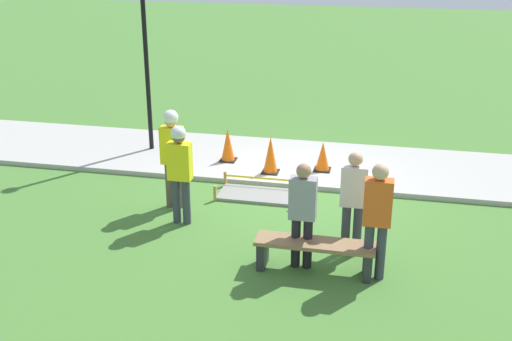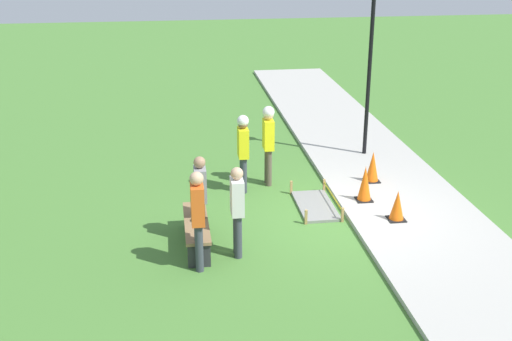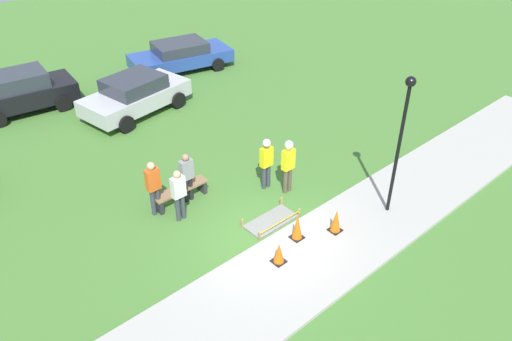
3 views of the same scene
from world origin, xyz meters
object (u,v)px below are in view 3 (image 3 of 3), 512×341
Objects in this scene: lamppost_near at (402,129)px; parked_car_silver at (135,94)px; bystander_in_orange_shirt at (153,185)px; bystander_in_gray_shirt at (179,192)px; traffic_cone_near_patch at (279,253)px; worker_supervisor at (288,162)px; park_bench at (181,192)px; parked_car_black at (22,91)px; bystander_in_white_shirt at (187,175)px; parked_car_blue at (181,55)px; traffic_cone_far_patch at (297,227)px; traffic_cone_sidewalk_edge at (336,221)px; worker_assistant at (266,159)px.

lamppost_near is 0.92× the size of parked_car_silver.
bystander_in_orange_shirt reaches higher than bystander_in_gray_shirt.
parked_car_silver is (2.96, 6.22, -0.23)m from bystander_in_orange_shirt.
parked_car_silver reaches higher than traffic_cone_near_patch.
worker_supervisor is at bearing -18.02° from bystander_in_gray_shirt.
parked_car_black is (-1.25, 9.41, 0.48)m from park_bench.
park_bench is 0.42× the size of parked_car_black.
bystander_in_white_shirt is at bearing -74.43° from parked_car_black.
worker_supervisor is 0.37× the size of parked_car_blue.
parked_car_blue is (6.03, 8.81, 0.37)m from park_bench.
traffic_cone_far_patch is 0.43× the size of park_bench.
traffic_cone_near_patch is 1.09m from traffic_cone_far_patch.
traffic_cone_sidewalk_edge is 3.09m from lamppost_near.
worker_assistant is at bearing -8.85° from bystander_in_gray_shirt.
bystander_in_gray_shirt is at bearing -124.23° from park_bench.
bystander_in_white_shirt reaches higher than traffic_cone_far_patch.
traffic_cone_sidewalk_edge is 0.40× the size of worker_assistant.
traffic_cone_sidewalk_edge is 0.40× the size of park_bench.
parked_car_black reaches higher than traffic_cone_sidewalk_edge.
park_bench is (-0.36, 3.98, -0.05)m from traffic_cone_near_patch.
worker_assistant is 0.35× the size of parked_car_blue.
worker_assistant is at bearing -97.66° from parked_car_blue.
bystander_in_gray_shirt is 7.40m from parked_car_silver.
traffic_cone_near_patch is 3.92m from bystander_in_white_shirt.
traffic_cone_far_patch is 3.87m from lamppost_near.
park_bench is 9.51m from parked_car_black.
traffic_cone_far_patch is 3.74m from bystander_in_white_shirt.
parked_car_blue reaches higher than traffic_cone_near_patch.
parked_car_black is (-1.47, 9.52, -0.11)m from bystander_in_white_shirt.
parked_car_blue reaches higher than traffic_cone_sidewalk_edge.
bystander_in_white_shirt is at bearing 147.16° from worker_supervisor.
bystander_in_white_shirt is 9.63m from parked_car_black.
lamppost_near is at bearing -38.49° from bystander_in_gray_shirt.
traffic_cone_sidewalk_edge is 4.61m from bystander_in_white_shirt.
worker_assistant reaches higher than park_bench.
bystander_in_white_shirt is (0.70, 0.61, -0.01)m from bystander_in_gray_shirt.
bystander_in_white_shirt is (-0.14, 3.88, 0.54)m from traffic_cone_near_patch.
worker_assistant reaches higher than traffic_cone_sidewalk_edge.
lamppost_near reaches higher than bystander_in_orange_shirt.
worker_assistant is 11.22m from parked_car_black.
worker_supervisor is at bearing -25.83° from bystander_in_orange_shirt.
lamppost_near is (1.90, -0.40, 2.40)m from traffic_cone_sidewalk_edge.
parked_car_black is (-3.72, 10.59, -0.22)m from worker_assistant.
traffic_cone_near_patch is 0.80× the size of traffic_cone_far_patch.
bystander_in_gray_shirt is (-1.87, 2.92, 0.48)m from traffic_cone_far_patch.
parked_car_black is at bearing 109.96° from worker_supervisor.
park_bench is at bearing 110.90° from traffic_cone_far_patch.
bystander_in_orange_shirt is 0.39× the size of parked_car_silver.
traffic_cone_sidewalk_edge reaches higher than traffic_cone_near_patch.
bystander_in_white_shirt is at bearing 92.08° from traffic_cone_near_patch.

